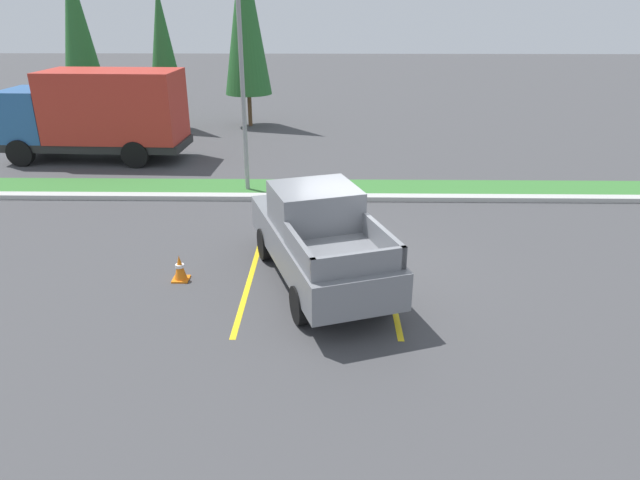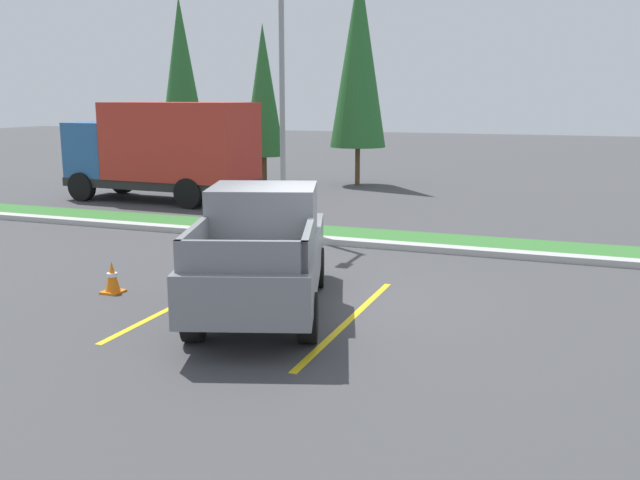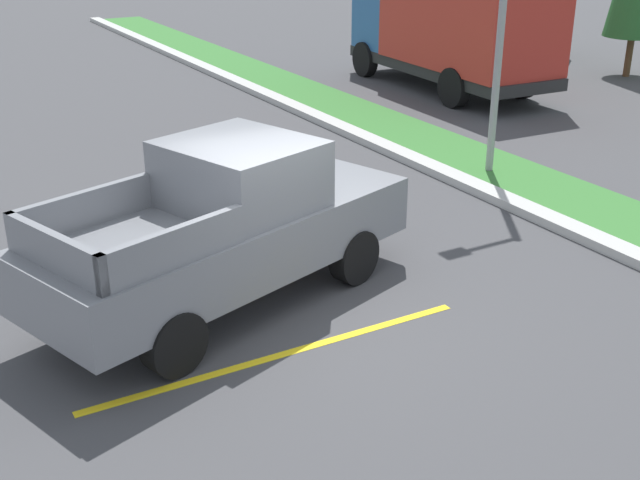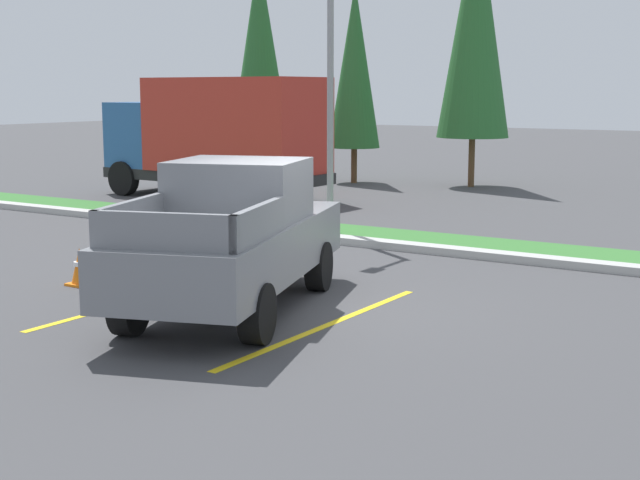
{
  "view_description": "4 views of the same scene",
  "coord_description": "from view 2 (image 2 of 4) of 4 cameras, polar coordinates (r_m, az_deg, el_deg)",
  "views": [
    {
      "loc": [
        -0.59,
        -11.84,
        5.71
      ],
      "look_at": [
        -0.78,
        -0.64,
        1.0
      ],
      "focal_mm": 31.7,
      "sensor_mm": 36.0,
      "label": 1
    },
    {
      "loc": [
        4.14,
        -11.02,
        3.57
      ],
      "look_at": [
        -0.39,
        1.03,
        0.94
      ],
      "focal_mm": 39.28,
      "sensor_mm": 36.0,
      "label": 2
    },
    {
      "loc": [
        7.94,
        -4.24,
        4.85
      ],
      "look_at": [
        0.05,
        0.26,
        1.0
      ],
      "focal_mm": 45.13,
      "sensor_mm": 36.0,
      "label": 3
    },
    {
      "loc": [
        6.93,
        -10.49,
        3.08
      ],
      "look_at": [
        -0.01,
        0.38,
        0.93
      ],
      "focal_mm": 51.0,
      "sensor_mm": 36.0,
      "label": 4
    }
  ],
  "objects": [
    {
      "name": "grass_median",
      "position": [
        17.97,
        6.88,
        0.11
      ],
      "size": [
        56.0,
        1.8,
        0.06
      ],
      "primitive_type": "cube",
      "color": "#387533",
      "rests_on": "ground"
    },
    {
      "name": "cargo_truck_distant",
      "position": [
        24.91,
        -12.57,
        7.32
      ],
      "size": [
        6.88,
        2.7,
        3.4
      ],
      "color": "black",
      "rests_on": "ground"
    },
    {
      "name": "cypress_tree_center",
      "position": [
        28.92,
        3.17,
        14.65
      ],
      "size": [
        2.27,
        2.27,
        8.72
      ],
      "color": "brown",
      "rests_on": "ground"
    },
    {
      "name": "parking_line_near",
      "position": [
        12.76,
        -10.99,
        -4.9
      ],
      "size": [
        0.12,
        4.8,
        0.01
      ],
      "primitive_type": "cube",
      "color": "yellow",
      "rests_on": "ground"
    },
    {
      "name": "cypress_tree_leftmost",
      "position": [
        31.32,
        -11.24,
        13.17
      ],
      "size": [
        2.02,
        2.02,
        7.75
      ],
      "color": "brown",
      "rests_on": "ground"
    },
    {
      "name": "ground_plane",
      "position": [
        12.3,
        0.01,
        -5.32
      ],
      "size": [
        120.0,
        120.0,
        0.0
      ],
      "primitive_type": "plane",
      "color": "#424244"
    },
    {
      "name": "pickup_truck_main",
      "position": [
        11.83,
        -4.71,
        -0.84
      ],
      "size": [
        3.46,
        5.55,
        2.1
      ],
      "color": "black",
      "rests_on": "ground"
    },
    {
      "name": "parking_line_far",
      "position": [
        11.49,
        2.4,
        -6.53
      ],
      "size": [
        0.12,
        4.8,
        0.01
      ],
      "primitive_type": "cube",
      "color": "yellow",
      "rests_on": "ground"
    },
    {
      "name": "curb_strip",
      "position": [
        16.91,
        5.98,
        -0.43
      ],
      "size": [
        56.0,
        0.4,
        0.15
      ],
      "primitive_type": "cube",
      "color": "#B2B2AD",
      "rests_on": "ground"
    },
    {
      "name": "traffic_cone",
      "position": [
        13.54,
        -16.56,
        -2.96
      ],
      "size": [
        0.36,
        0.36,
        0.6
      ],
      "color": "orange",
      "rests_on": "ground"
    },
    {
      "name": "cypress_tree_left_inner",
      "position": [
        29.35,
        -4.65,
        12.03
      ],
      "size": [
        1.69,
        1.69,
        6.51
      ],
      "color": "brown",
      "rests_on": "ground"
    },
    {
      "name": "street_light",
      "position": [
        18.32,
        -3.32,
        12.03
      ],
      "size": [
        0.24,
        1.49,
        6.37
      ],
      "color": "gray",
      "rests_on": "ground"
    }
  ]
}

